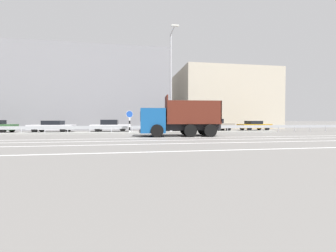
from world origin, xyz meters
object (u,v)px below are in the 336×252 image
at_px(parked_car_2, 52,126).
at_px(median_road_sign, 130,122).
at_px(parked_car_4, 166,125).
at_px(parked_car_6, 254,125).
at_px(street_lamp_1, 171,78).
at_px(dump_truck, 171,122).
at_px(parked_car_5, 215,125).
at_px(parked_car_3, 111,126).

bearing_deg(parked_car_2, median_road_sign, -112.67).
xyz_separation_m(parked_car_4, parked_car_6, (11.64, -0.43, -0.03)).
distance_m(street_lamp_1, parked_car_4, 7.07).
bearing_deg(dump_truck, median_road_sign, 46.35).
xyz_separation_m(street_lamp_1, parked_car_6, (11.93, 4.60, -4.99)).
height_order(street_lamp_1, parked_car_5, street_lamp_1).
bearing_deg(parked_car_5, dump_truck, -40.16).
height_order(median_road_sign, parked_car_2, median_road_sign).
bearing_deg(median_road_sign, parked_car_6, 14.87).
relative_size(street_lamp_1, parked_car_2, 2.09).
height_order(dump_truck, street_lamp_1, street_lamp_1).
relative_size(parked_car_3, parked_car_6, 1.07).
height_order(median_road_sign, parked_car_6, median_road_sign).
distance_m(parked_car_3, parked_car_6, 18.33).
bearing_deg(parked_car_6, parked_car_5, -93.72).
bearing_deg(parked_car_5, street_lamp_1, -53.71).
bearing_deg(parked_car_6, parked_car_2, -94.39).
bearing_deg(parked_car_3, parked_car_6, 91.55).
relative_size(parked_car_4, parked_car_5, 1.06).
distance_m(median_road_sign, parked_car_4, 6.50).
height_order(median_road_sign, street_lamp_1, street_lamp_1).
bearing_deg(parked_car_5, parked_car_3, -89.93).
xyz_separation_m(parked_car_3, parked_car_4, (6.69, 0.19, -0.01)).
relative_size(street_lamp_1, parked_car_6, 2.38).
xyz_separation_m(street_lamp_1, parked_car_3, (-6.40, 4.83, -4.94)).
height_order(parked_car_4, parked_car_5, parked_car_5).
height_order(parked_car_3, parked_car_4, parked_car_3).
distance_m(parked_car_3, parked_car_5, 12.91).
xyz_separation_m(median_road_sign, parked_car_5, (10.68, 4.23, -0.44)).
relative_size(street_lamp_1, parked_car_5, 2.31).
xyz_separation_m(median_road_sign, parked_car_3, (-2.23, 4.51, -0.50)).
bearing_deg(parked_car_2, parked_car_6, -86.06).
bearing_deg(street_lamp_1, parked_car_6, 21.07).
xyz_separation_m(parked_car_5, parked_car_6, (5.42, 0.05, -0.10)).
distance_m(dump_truck, parked_car_4, 8.69).
height_order(parked_car_2, parked_car_5, parked_car_5).
relative_size(parked_car_4, parked_car_6, 1.09).
height_order(parked_car_2, parked_car_6, parked_car_2).
xyz_separation_m(dump_truck, parked_car_3, (-5.71, 8.42, -0.54)).
distance_m(street_lamp_1, parked_car_2, 14.50).
height_order(dump_truck, parked_car_3, dump_truck).
xyz_separation_m(median_road_sign, street_lamp_1, (4.17, -0.32, 4.45)).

